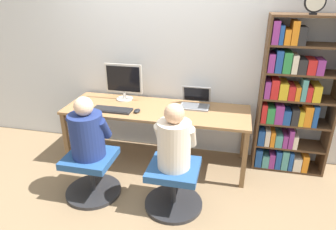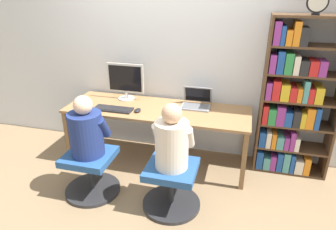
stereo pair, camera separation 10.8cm
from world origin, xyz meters
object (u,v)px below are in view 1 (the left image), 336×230
at_px(office_chair_right, 174,185).
at_px(person_at_laptop, 174,141).
at_px(person_at_monitor, 87,132).
at_px(keyboard, 112,110).
at_px(bookshelf, 290,103).
at_px(office_chair_left, 92,173).
at_px(desk_clock, 315,2).
at_px(laptop, 195,103).
at_px(desktop_monitor, 124,82).

distance_m(office_chair_right, person_at_laptop, 0.49).
bearing_deg(person_at_monitor, keyboard, 88.04).
bearing_deg(bookshelf, office_chair_left, -153.90).
bearing_deg(desk_clock, person_at_laptop, -142.56).
xyz_separation_m(laptop, desk_clock, (1.11, -0.05, 1.13)).
distance_m(keyboard, person_at_monitor, 0.59).
relative_size(keyboard, bookshelf, 0.26).
bearing_deg(person_at_laptop, laptop, 86.38).
height_order(bookshelf, desk_clock, desk_clock).
xyz_separation_m(laptop, person_at_monitor, (-0.93, -0.94, -0.03)).
bearing_deg(person_at_laptop, person_at_monitor, 179.76).
bearing_deg(desk_clock, laptop, 177.64).
distance_m(desktop_monitor, bookshelf, 1.96).
relative_size(office_chair_left, person_at_laptop, 0.91).
distance_m(laptop, person_at_laptop, 0.94).
bearing_deg(person_at_monitor, laptop, 45.16).
xyz_separation_m(office_chair_left, office_chair_right, (0.87, -0.00, 0.00)).
xyz_separation_m(laptop, office_chair_right, (-0.06, -0.94, -0.51)).
distance_m(office_chair_right, bookshelf, 1.59).
relative_size(keyboard, person_at_monitor, 0.73).
relative_size(laptop, office_chair_left, 0.59).
relative_size(desktop_monitor, keyboard, 1.03).
distance_m(keyboard, office_chair_left, 0.76).
height_order(desktop_monitor, desk_clock, desk_clock).
height_order(office_chair_right, bookshelf, bookshelf).
xyz_separation_m(desktop_monitor, person_at_monitor, (-0.03, -0.97, -0.22)).
bearing_deg(desktop_monitor, office_chair_left, -91.72).
relative_size(desktop_monitor, person_at_laptop, 0.74).
xyz_separation_m(desktop_monitor, person_at_laptop, (0.84, -0.97, -0.21)).
xyz_separation_m(bookshelf, desk_clock, (0.05, -0.08, 1.06)).
xyz_separation_m(keyboard, person_at_monitor, (-0.02, -0.59, 0.00)).
distance_m(laptop, bookshelf, 1.06).
distance_m(person_at_monitor, person_at_laptop, 0.87).
xyz_separation_m(keyboard, bookshelf, (1.96, 0.38, 0.11)).
bearing_deg(desktop_monitor, person_at_monitor, -91.73).
bearing_deg(office_chair_right, person_at_laptop, 90.00).
bearing_deg(desktop_monitor, person_at_laptop, -49.15).
distance_m(person_at_laptop, bookshelf, 1.48).
bearing_deg(laptop, person_at_monitor, -134.84).
relative_size(office_chair_right, desk_clock, 2.67).
xyz_separation_m(person_at_monitor, desk_clock, (2.04, 0.89, 1.16)).
bearing_deg(keyboard, office_chair_left, -91.95).
distance_m(office_chair_left, bookshelf, 2.29).
bearing_deg(desk_clock, office_chair_right, -142.42).
relative_size(laptop, person_at_monitor, 0.55).
height_order(desktop_monitor, office_chair_right, desktop_monitor).
distance_m(desktop_monitor, person_at_monitor, 0.99).
bearing_deg(desktop_monitor, bookshelf, -0.05).
xyz_separation_m(laptop, bookshelf, (1.05, 0.03, 0.08)).
height_order(keyboard, person_at_laptop, person_at_laptop).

